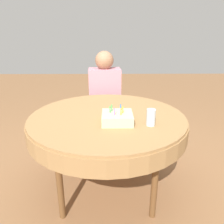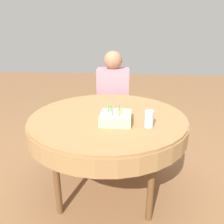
{
  "view_description": "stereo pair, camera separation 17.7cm",
  "coord_description": "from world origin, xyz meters",
  "px_view_note": "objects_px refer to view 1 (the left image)",
  "views": [
    {
      "loc": [
        0.02,
        -1.71,
        1.38
      ],
      "look_at": [
        0.04,
        -0.05,
        0.77
      ],
      "focal_mm": 35.0,
      "sensor_mm": 36.0,
      "label": 1
    },
    {
      "loc": [
        0.2,
        -1.7,
        1.38
      ],
      "look_at": [
        0.04,
        -0.05,
        0.77
      ],
      "focal_mm": 35.0,
      "sensor_mm": 36.0,
      "label": 2
    }
  ],
  "objects_px": {
    "person": "(105,90)",
    "birthday_cake": "(117,118)",
    "chair": "(105,104)",
    "drinking_glass": "(151,117)"
  },
  "relations": [
    {
      "from": "person",
      "to": "drinking_glass",
      "type": "height_order",
      "value": "person"
    },
    {
      "from": "person",
      "to": "birthday_cake",
      "type": "height_order",
      "value": "person"
    },
    {
      "from": "chair",
      "to": "birthday_cake",
      "type": "xyz_separation_m",
      "value": [
        0.12,
        -1.13,
        0.26
      ]
    },
    {
      "from": "drinking_glass",
      "to": "chair",
      "type": "bearing_deg",
      "value": 107.18
    },
    {
      "from": "birthday_cake",
      "to": "chair",
      "type": "bearing_deg",
      "value": 96.12
    },
    {
      "from": "drinking_glass",
      "to": "person",
      "type": "bearing_deg",
      "value": 108.26
    },
    {
      "from": "chair",
      "to": "person",
      "type": "distance_m",
      "value": 0.23
    },
    {
      "from": "person",
      "to": "birthday_cake",
      "type": "xyz_separation_m",
      "value": [
        0.12,
        -1.04,
        0.05
      ]
    },
    {
      "from": "birthday_cake",
      "to": "drinking_glass",
      "type": "bearing_deg",
      "value": -13.62
    },
    {
      "from": "birthday_cake",
      "to": "drinking_glass",
      "type": "relative_size",
      "value": 1.87
    }
  ]
}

